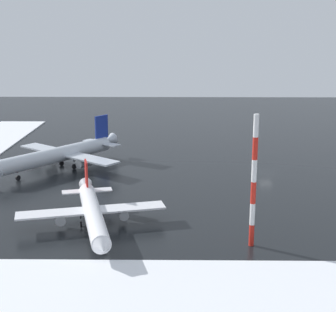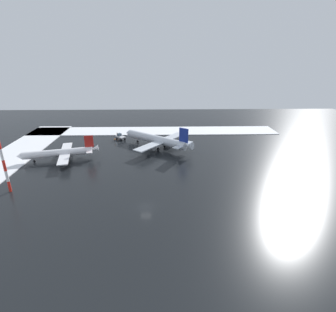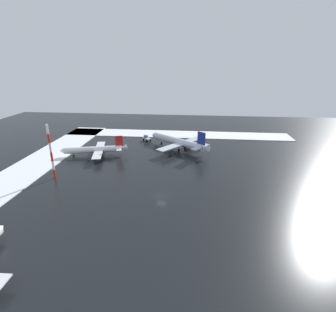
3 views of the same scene
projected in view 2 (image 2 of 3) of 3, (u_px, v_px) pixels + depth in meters
The scene contains 8 objects.
ground_plane at pixel (146, 207), 63.17m from camera, with size 240.00×240.00×0.00m, color black.
snow_bank_left at pixel (154, 131), 125.55m from camera, with size 14.00×116.00×0.25m, color white.
airplane_far_rear at pixel (157, 140), 102.12m from camera, with size 24.97×27.88×9.88m.
airplane_foreground_jet at pixel (60, 153), 90.41m from camera, with size 22.30×26.58×7.99m.
pushback_tug at pixel (120, 136), 113.03m from camera, with size 4.84×4.77×2.50m.
ground_crew_by_nose_gear at pixel (115, 140), 109.63m from camera, with size 0.36×0.36×1.71m.
ground_crew_beside_wing at pixel (117, 134), 117.82m from camera, with size 0.36×0.36×1.71m.
antenna_mast at pixel (3, 160), 66.93m from camera, with size 0.70×0.70×18.22m.
Camera 2 is at (54.52, 4.17, 34.36)m, focal length 28.00 mm.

